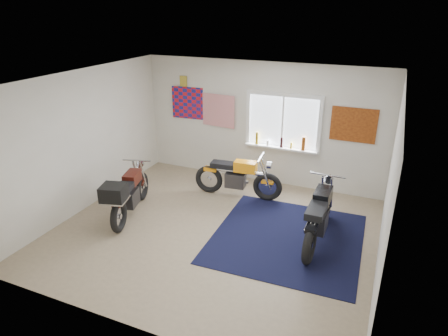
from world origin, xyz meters
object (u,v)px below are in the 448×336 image
at_px(black_chrome_bike, 319,217).
at_px(maroon_tourer, 127,194).
at_px(navy_rug, 287,238).
at_px(yellow_triumph, 237,178).

relative_size(black_chrome_bike, maroon_tourer, 1.09).
xyz_separation_m(navy_rug, black_chrome_bike, (0.49, 0.14, 0.45)).
xyz_separation_m(black_chrome_bike, maroon_tourer, (-3.46, -0.63, 0.04)).
relative_size(navy_rug, black_chrome_bike, 1.28).
bearing_deg(black_chrome_bike, maroon_tourer, 100.61).
distance_m(navy_rug, black_chrome_bike, 0.68).
distance_m(navy_rug, yellow_triumph, 1.90).
height_order(navy_rug, yellow_triumph, yellow_triumph).
distance_m(black_chrome_bike, maroon_tourer, 3.51).
bearing_deg(yellow_triumph, navy_rug, -46.14).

